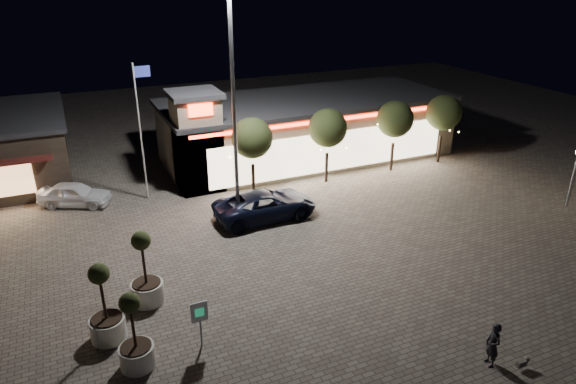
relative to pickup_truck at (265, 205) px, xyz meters
name	(u,v)px	position (x,y,z in m)	size (l,w,h in m)	color
ground	(256,311)	(-3.46, -7.67, -0.79)	(90.00, 90.00, 0.00)	#675F54
retail_building	(302,128)	(6.05, 8.15, 1.42)	(20.40, 8.40, 6.10)	gray
floodlight_pole	(233,93)	(-1.46, 0.33, 6.23)	(0.60, 0.40, 12.38)	gray
flagpole	(141,121)	(-5.36, 5.33, 3.96)	(0.95, 0.10, 8.00)	white
lamp_post_east	(576,166)	(16.54, -5.67, 1.67)	(0.36, 0.36, 3.48)	gray
string_tree_a	(252,138)	(0.54, 3.33, 2.77)	(2.42, 2.42, 4.79)	#332319
string_tree_b	(328,128)	(5.54, 3.33, 2.77)	(2.42, 2.42, 4.79)	#332319
string_tree_c	(395,119)	(10.54, 3.33, 2.77)	(2.42, 2.42, 4.79)	#332319
string_tree_d	(444,113)	(14.54, 3.33, 2.77)	(2.42, 2.42, 4.79)	#332319
pickup_truck	(265,205)	(0.00, 0.00, 0.00)	(2.61, 5.66, 1.57)	black
white_sedan	(75,194)	(-9.46, 6.03, -0.09)	(1.63, 4.06, 1.38)	white
pedestrian	(493,345)	(2.90, -13.81, 0.06)	(0.61, 0.40, 1.68)	black
dog	(523,362)	(3.79, -14.42, -0.51)	(0.52, 0.19, 0.28)	#59514C
planter_left	(106,316)	(-9.04, -6.96, 0.20)	(1.30, 1.30, 3.19)	silver
planter_mid	(136,344)	(-8.29, -8.89, 0.13)	(1.21, 1.21, 2.97)	silver
planter_right	(146,281)	(-7.30, -5.23, 0.22)	(1.32, 1.32, 3.25)	silver
valet_sign	(200,316)	(-6.00, -8.75, 0.53)	(0.62, 0.09, 1.88)	gray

